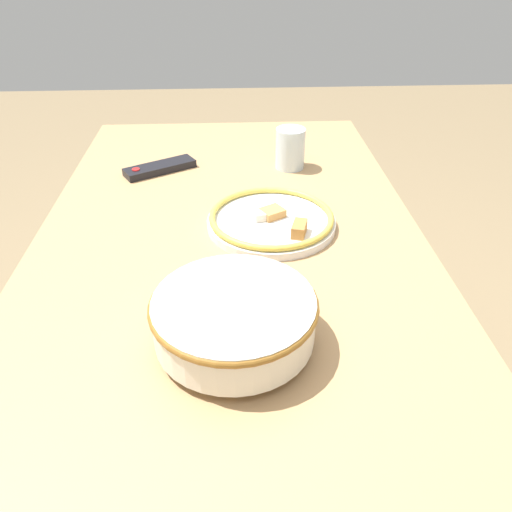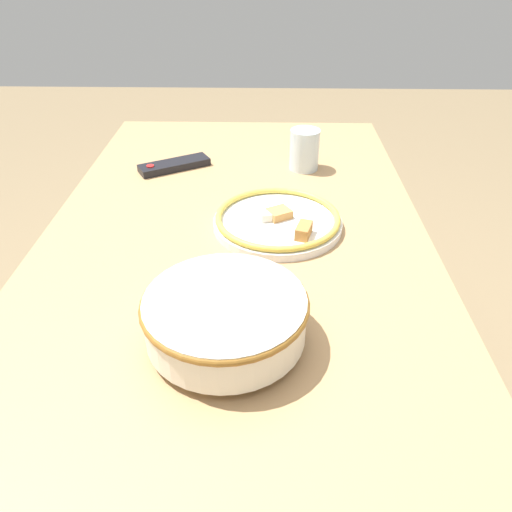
% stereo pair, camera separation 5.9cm
% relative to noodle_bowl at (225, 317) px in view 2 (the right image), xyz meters
% --- Properties ---
extents(ground_plane, '(8.00, 8.00, 0.00)m').
position_rel_noodle_bowl_xyz_m(ground_plane, '(0.32, 0.01, -0.81)').
color(ground_plane, '#7F6B4C').
extents(dining_table, '(1.51, 0.85, 0.76)m').
position_rel_noodle_bowl_xyz_m(dining_table, '(0.32, 0.01, -0.14)').
color(dining_table, tan).
rests_on(dining_table, ground_plane).
extents(noodle_bowl, '(0.26, 0.26, 0.09)m').
position_rel_noodle_bowl_xyz_m(noodle_bowl, '(0.00, 0.00, 0.00)').
color(noodle_bowl, silver).
rests_on(noodle_bowl, dining_table).
extents(food_plate, '(0.29, 0.29, 0.04)m').
position_rel_noodle_bowl_xyz_m(food_plate, '(0.37, -0.09, -0.04)').
color(food_plate, white).
rests_on(food_plate, dining_table).
extents(tv_remote, '(0.15, 0.20, 0.02)m').
position_rel_noodle_bowl_xyz_m(tv_remote, '(0.68, 0.19, -0.04)').
color(tv_remote, black).
rests_on(tv_remote, dining_table).
extents(drinking_glass, '(0.08, 0.08, 0.11)m').
position_rel_noodle_bowl_xyz_m(drinking_glass, '(0.69, -0.16, 0.00)').
color(drinking_glass, silver).
rests_on(drinking_glass, dining_table).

